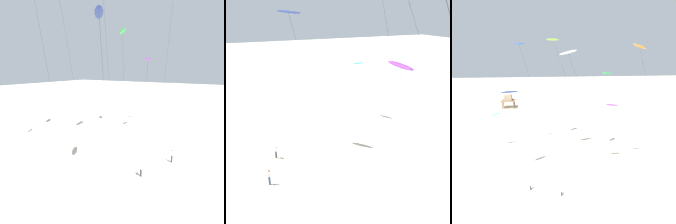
% 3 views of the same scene
% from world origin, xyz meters
% --- Properties ---
extents(ground_plane, '(260.00, 260.00, 0.00)m').
position_xyz_m(ground_plane, '(0.00, 0.00, 0.00)').
color(ground_plane, beige).
extents(kite_cyan, '(2.91, 1.49, 8.75)m').
position_xyz_m(kite_cyan, '(-15.83, 19.88, 8.31)').
color(kite_cyan, '#33BFE0').
rests_on(kite_cyan, ground).
extents(kite_navy, '(6.47, 3.54, 15.86)m').
position_xyz_m(kite_navy, '(-10.60, 8.21, 15.47)').
color(kite_navy, navy).
rests_on(kite_navy, ground).
extents(kite_purple, '(4.16, 1.83, 12.80)m').
position_xyz_m(kite_purple, '(6.30, 10.57, 12.41)').
color(kite_purple, purple).
rests_on(kite_purple, ground).
extents(kite_flyer_nearest, '(0.64, 0.66, 1.67)m').
position_xyz_m(kite_flyer_nearest, '(-3.05, 3.25, 0.89)').
color(kite_flyer_nearest, navy).
rests_on(kite_flyer_nearest, ground).
extents(kite_flyer_middle, '(0.70, 0.69, 1.67)m').
position_xyz_m(kite_flyer_middle, '(-7.93, 5.06, 0.89)').
color(kite_flyer_middle, '#33333D').
rests_on(kite_flyer_middle, ground).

